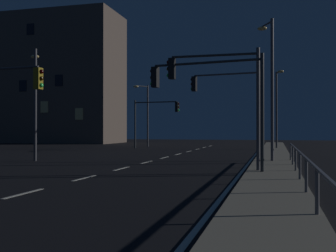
{
  "coord_description": "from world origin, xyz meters",
  "views": [
    {
      "loc": [
        7.21,
        -1.74,
        1.91
      ],
      "look_at": [
        -1.28,
        30.87,
        2.18
      ],
      "focal_mm": 44.15,
      "sensor_mm": 36.0,
      "label": 1
    }
  ],
  "objects_px": {
    "traffic_light_mid_right": "(217,85)",
    "street_lamp_far_end": "(145,109)",
    "street_lamp_corner": "(270,77)",
    "traffic_light_mid_left": "(228,95)",
    "traffic_light_far_right": "(208,88)",
    "traffic_light_near_right": "(6,95)",
    "street_lamp_median": "(35,94)",
    "street_lamp_across_street": "(277,101)",
    "traffic_light_near_left": "(155,114)",
    "building_distant": "(33,80)"
  },
  "relations": [
    {
      "from": "traffic_light_near_left",
      "to": "building_distant",
      "type": "height_order",
      "value": "building_distant"
    },
    {
      "from": "traffic_light_mid_right",
      "to": "traffic_light_far_right",
      "type": "height_order",
      "value": "traffic_light_mid_right"
    },
    {
      "from": "street_lamp_far_end",
      "to": "traffic_light_mid_right",
      "type": "bearing_deg",
      "value": -65.62
    },
    {
      "from": "street_lamp_far_end",
      "to": "street_lamp_corner",
      "type": "distance_m",
      "value": 23.37
    },
    {
      "from": "traffic_light_near_right",
      "to": "street_lamp_median",
      "type": "relative_size",
      "value": 0.73
    },
    {
      "from": "street_lamp_across_street",
      "to": "traffic_light_mid_right",
      "type": "bearing_deg",
      "value": -97.0
    },
    {
      "from": "traffic_light_near_right",
      "to": "traffic_light_far_right",
      "type": "relative_size",
      "value": 0.95
    },
    {
      "from": "traffic_light_mid_right",
      "to": "street_lamp_far_end",
      "type": "xyz_separation_m",
      "value": [
        -11.29,
        24.92,
        0.21
      ]
    },
    {
      "from": "traffic_light_mid_left",
      "to": "traffic_light_near_right",
      "type": "relative_size",
      "value": 1.11
    },
    {
      "from": "street_lamp_far_end",
      "to": "traffic_light_mid_left",
      "type": "bearing_deg",
      "value": -57.71
    },
    {
      "from": "traffic_light_mid_right",
      "to": "traffic_light_near_right",
      "type": "bearing_deg",
      "value": -168.41
    },
    {
      "from": "traffic_light_mid_right",
      "to": "building_distant",
      "type": "distance_m",
      "value": 47.02
    },
    {
      "from": "traffic_light_near_left",
      "to": "traffic_light_mid_right",
      "type": "bearing_deg",
      "value": -66.64
    },
    {
      "from": "street_lamp_across_street",
      "to": "street_lamp_median",
      "type": "relative_size",
      "value": 1.07
    },
    {
      "from": "traffic_light_far_right",
      "to": "street_lamp_across_street",
      "type": "height_order",
      "value": "street_lamp_across_street"
    },
    {
      "from": "traffic_light_near_right",
      "to": "street_lamp_median",
      "type": "height_order",
      "value": "street_lamp_median"
    },
    {
      "from": "street_lamp_median",
      "to": "building_distant",
      "type": "height_order",
      "value": "building_distant"
    },
    {
      "from": "street_lamp_median",
      "to": "building_distant",
      "type": "xyz_separation_m",
      "value": [
        -19.74,
        30.57,
        4.94
      ]
    },
    {
      "from": "building_distant",
      "to": "traffic_light_near_right",
      "type": "bearing_deg",
      "value": -58.9
    },
    {
      "from": "traffic_light_mid_right",
      "to": "traffic_light_near_right",
      "type": "xyz_separation_m",
      "value": [
        -9.36,
        -1.92,
        -0.42
      ]
    },
    {
      "from": "traffic_light_near_right",
      "to": "street_lamp_far_end",
      "type": "height_order",
      "value": "street_lamp_far_end"
    },
    {
      "from": "street_lamp_corner",
      "to": "street_lamp_across_street",
      "type": "bearing_deg",
      "value": 88.41
    },
    {
      "from": "traffic_light_mid_left",
      "to": "street_lamp_far_end",
      "type": "bearing_deg",
      "value": 122.29
    },
    {
      "from": "traffic_light_mid_right",
      "to": "street_lamp_far_end",
      "type": "distance_m",
      "value": 27.36
    },
    {
      "from": "traffic_light_near_left",
      "to": "traffic_light_far_right",
      "type": "distance_m",
      "value": 22.62
    },
    {
      "from": "street_lamp_across_street",
      "to": "street_lamp_corner",
      "type": "xyz_separation_m",
      "value": [
        -0.45,
        -16.05,
        0.34
      ]
    },
    {
      "from": "traffic_light_near_left",
      "to": "traffic_light_mid_left",
      "type": "xyz_separation_m",
      "value": [
        8.62,
        -13.14,
        0.56
      ]
    },
    {
      "from": "traffic_light_mid_right",
      "to": "traffic_light_mid_left",
      "type": "height_order",
      "value": "traffic_light_mid_left"
    },
    {
      "from": "traffic_light_mid_right",
      "to": "street_lamp_corner",
      "type": "relative_size",
      "value": 0.66
    },
    {
      "from": "street_lamp_far_end",
      "to": "building_distant",
      "type": "xyz_separation_m",
      "value": [
        -20.11,
        9.7,
        4.92
      ]
    },
    {
      "from": "street_lamp_median",
      "to": "street_lamp_far_end",
      "type": "bearing_deg",
      "value": 88.99
    },
    {
      "from": "traffic_light_near_right",
      "to": "street_lamp_across_street",
      "type": "distance_m",
      "value": 26.74
    },
    {
      "from": "street_lamp_corner",
      "to": "traffic_light_near_right",
      "type": "bearing_deg",
      "value": -146.1
    },
    {
      "from": "traffic_light_mid_left",
      "to": "traffic_light_far_right",
      "type": "distance_m",
      "value": 7.79
    },
    {
      "from": "street_lamp_corner",
      "to": "street_lamp_median",
      "type": "bearing_deg",
      "value": -172.51
    },
    {
      "from": "traffic_light_mid_left",
      "to": "traffic_light_far_right",
      "type": "bearing_deg",
      "value": -90.29
    },
    {
      "from": "street_lamp_corner",
      "to": "street_lamp_far_end",
      "type": "bearing_deg",
      "value": 125.41
    },
    {
      "from": "street_lamp_far_end",
      "to": "street_lamp_corner",
      "type": "xyz_separation_m",
      "value": [
        13.53,
        -19.04,
        0.77
      ]
    },
    {
      "from": "traffic_light_near_left",
      "to": "street_lamp_corner",
      "type": "height_order",
      "value": "street_lamp_corner"
    },
    {
      "from": "traffic_light_near_right",
      "to": "street_lamp_corner",
      "type": "xyz_separation_m",
      "value": [
        11.6,
        7.8,
        1.4
      ]
    },
    {
      "from": "street_lamp_median",
      "to": "building_distant",
      "type": "bearing_deg",
      "value": 122.86
    },
    {
      "from": "traffic_light_mid_right",
      "to": "street_lamp_far_end",
      "type": "relative_size",
      "value": 0.79
    },
    {
      "from": "street_lamp_across_street",
      "to": "street_lamp_median",
      "type": "distance_m",
      "value": 22.93
    },
    {
      "from": "street_lamp_far_end",
      "to": "street_lamp_corner",
      "type": "height_order",
      "value": "street_lamp_corner"
    },
    {
      "from": "traffic_light_far_right",
      "to": "street_lamp_corner",
      "type": "bearing_deg",
      "value": 66.88
    },
    {
      "from": "traffic_light_mid_right",
      "to": "traffic_light_near_left",
      "type": "distance_m",
      "value": 22.55
    },
    {
      "from": "traffic_light_mid_left",
      "to": "street_lamp_across_street",
      "type": "xyz_separation_m",
      "value": [
        3.01,
        14.37,
        0.52
      ]
    },
    {
      "from": "traffic_light_near_left",
      "to": "traffic_light_mid_left",
      "type": "relative_size",
      "value": 0.88
    },
    {
      "from": "building_distant",
      "to": "traffic_light_mid_left",
      "type": "bearing_deg",
      "value": -41.04
    },
    {
      "from": "traffic_light_near_right",
      "to": "traffic_light_far_right",
      "type": "height_order",
      "value": "traffic_light_far_right"
    }
  ]
}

